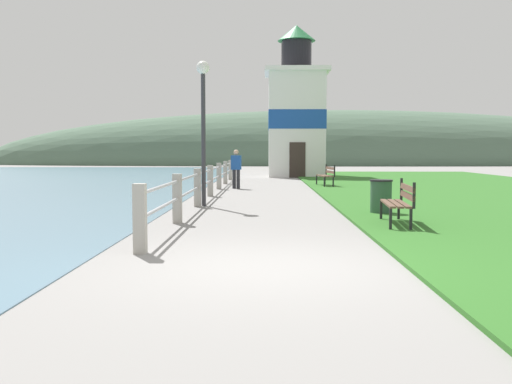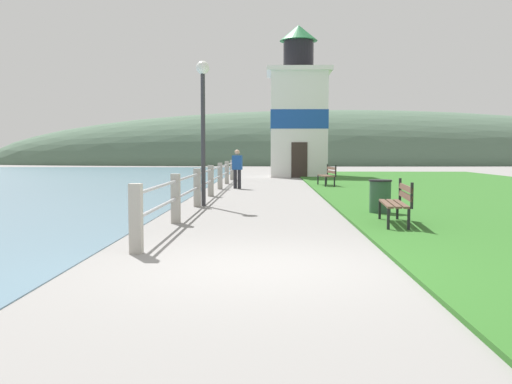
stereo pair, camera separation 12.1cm
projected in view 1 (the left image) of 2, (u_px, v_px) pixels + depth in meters
The scene contains 10 objects.
ground_plane at pixel (260, 268), 7.43m from camera, with size 160.00×160.00×0.00m, color gray.
grass_verge at pixel (484, 192), 20.41m from camera, with size 12.00×39.45×0.06m.
seawall_railing at pixel (210, 179), 19.06m from camera, with size 0.18×21.54×1.04m.
park_bench_near at pixel (400, 200), 11.38m from camera, with size 0.63×1.73×0.94m.
park_bench_midway at pixel (327, 174), 24.00m from camera, with size 0.65×1.65×0.94m.
lighthouse at pixel (296, 114), 33.55m from camera, with size 3.70×3.70×8.83m.
person_strolling at pixel (236, 168), 22.87m from camera, with size 0.42×0.29×1.57m.
trash_bin at pixel (381, 197), 13.51m from camera, with size 0.54×0.54×0.84m.
lamp_post at pixel (203, 106), 15.54m from camera, with size 0.36×0.36×3.96m.
distant_hillside at pixel (337, 164), 63.44m from camera, with size 80.00×16.00×12.00m.
Camera 1 is at (0.07, -7.34, 1.53)m, focal length 40.00 mm.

